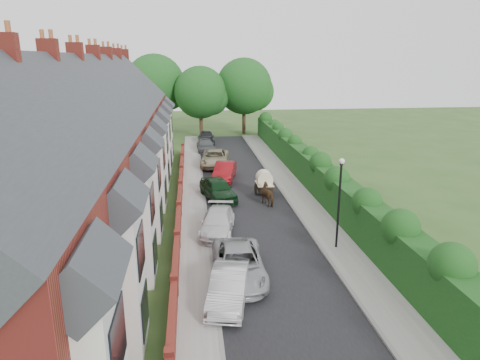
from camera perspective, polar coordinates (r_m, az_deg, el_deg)
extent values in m
plane|color=#2D4C1E|center=(20.34, 7.06, -14.31)|extent=(140.00, 140.00, 0.00)
cube|color=black|center=(30.08, 1.25, -3.87)|extent=(6.00, 58.00, 0.02)
cube|color=gray|center=(30.87, 8.82, -3.44)|extent=(2.20, 58.00, 0.12)
cube|color=gray|center=(29.81, -6.12, -4.05)|extent=(1.70, 58.00, 0.12)
cube|color=gray|center=(30.61, 6.92, -3.52)|extent=(0.18, 58.00, 0.13)
cube|color=gray|center=(29.82, -4.58, -3.99)|extent=(0.18, 58.00, 0.13)
cube|color=#133A12|center=(31.02, 12.12, -1.20)|extent=(1.50, 58.00, 2.50)
cube|color=maroon|center=(28.67, -19.69, 0.95)|extent=(8.00, 40.00, 6.50)
cube|color=#2C3035|center=(28.06, -20.31, 7.37)|extent=(8.00, 40.20, 8.00)
cube|color=black|center=(11.15, -15.94, -19.85)|extent=(0.06, 1.80, 1.60)
cube|color=#2C3035|center=(10.32, -19.62, -11.57)|extent=(1.70, 2.60, 1.70)
cube|color=silver|center=(12.63, -17.81, -12.27)|extent=(0.12, 1.20, 1.60)
cube|color=silver|center=(16.03, -14.17, -12.93)|extent=(0.70, 2.40, 5.20)
cube|color=black|center=(16.58, -12.56, -16.56)|extent=(0.06, 1.80, 1.60)
cube|color=black|center=(15.44, -13.10, -9.02)|extent=(0.06, 1.80, 1.60)
cube|color=#2C3035|center=(14.86, -15.53, -2.72)|extent=(1.70, 2.60, 1.70)
cube|color=#3F2D2D|center=(18.63, -14.01, -14.02)|extent=(0.08, 0.90, 2.10)
cube|color=silver|center=(17.14, -14.76, -4.41)|extent=(0.12, 1.20, 1.60)
cube|color=silver|center=(20.52, -12.47, -6.21)|extent=(0.70, 2.40, 5.20)
cube|color=black|center=(20.96, -11.25, -9.23)|extent=(0.06, 1.80, 1.60)
cube|color=black|center=(20.07, -11.62, -3.01)|extent=(0.06, 1.80, 1.60)
cube|color=#2C3035|center=(19.62, -13.42, 1.92)|extent=(1.70, 2.60, 1.70)
cube|color=#3F2D2D|center=(23.07, -12.52, -7.84)|extent=(0.08, 0.90, 2.10)
cube|color=silver|center=(21.86, -13.04, 0.12)|extent=(0.12, 1.20, 1.60)
cube|color=silver|center=(25.21, -11.41, -1.95)|extent=(0.70, 2.40, 5.20)
cube|color=black|center=(25.56, -10.43, -4.48)|extent=(0.06, 1.80, 1.60)
cube|color=black|center=(24.84, -10.71, 0.71)|extent=(0.06, 1.80, 1.60)
cube|color=#2C3035|center=(24.48, -12.14, 4.74)|extent=(1.70, 2.60, 1.70)
cube|color=#3F2D2D|center=(27.71, -11.54, -3.69)|extent=(0.08, 0.90, 2.10)
cube|color=silver|center=(26.69, -11.93, 3.03)|extent=(0.12, 1.20, 1.60)
cube|color=silver|center=(29.99, -10.68, 0.97)|extent=(0.70, 2.40, 5.20)
cube|color=black|center=(30.30, -9.87, -1.20)|extent=(0.06, 1.80, 1.60)
cube|color=black|center=(29.69, -10.09, 3.23)|extent=(0.06, 1.80, 1.60)
cube|color=#2C3035|center=(29.39, -11.28, 6.62)|extent=(1.70, 2.60, 1.70)
cube|color=#3F2D2D|center=(32.45, -10.86, -0.74)|extent=(0.08, 0.90, 2.10)
cube|color=silver|center=(31.57, -11.17, 5.05)|extent=(0.12, 1.20, 1.60)
cube|color=silver|center=(34.84, -10.16, 3.08)|extent=(0.70, 2.40, 5.20)
cube|color=black|center=(35.10, -9.47, 1.19)|extent=(0.06, 1.80, 1.60)
cube|color=black|center=(34.58, -9.65, 5.04)|extent=(0.06, 1.80, 1.60)
cube|color=#2C3035|center=(34.32, -10.66, 7.96)|extent=(1.70, 2.60, 1.70)
cube|color=#3F2D2D|center=(37.26, -10.35, 1.46)|extent=(0.08, 0.90, 2.10)
cube|color=silver|center=(36.48, -10.60, 6.52)|extent=(0.12, 1.20, 1.60)
cube|color=silver|center=(39.73, -9.77, 4.68)|extent=(0.70, 2.40, 5.20)
cube|color=black|center=(39.95, -9.16, 3.01)|extent=(0.06, 1.80, 1.60)
cube|color=black|center=(39.49, -9.31, 6.40)|extent=(0.06, 1.80, 1.60)
cube|color=#2C3035|center=(39.27, -10.19, 8.96)|extent=(1.70, 2.60, 1.70)
cube|color=#3F2D2D|center=(42.11, -9.95, 3.15)|extent=(0.08, 0.90, 2.10)
cube|color=silver|center=(41.41, -10.17, 7.64)|extent=(0.12, 1.20, 1.60)
cube|color=silver|center=(44.64, -9.46, 5.92)|extent=(0.70, 2.40, 5.20)
cube|color=black|center=(44.84, -8.91, 4.43)|extent=(0.06, 1.80, 1.60)
cube|color=black|center=(44.43, -9.05, 7.46)|extent=(0.06, 1.80, 1.60)
cube|color=#2C3035|center=(44.23, -9.83, 9.74)|extent=(1.70, 2.60, 1.70)
cube|color=#3F2D2D|center=(47.00, -9.64, 4.49)|extent=(0.08, 0.90, 2.10)
cube|color=silver|center=(46.36, -9.83, 8.52)|extent=(0.12, 1.20, 1.60)
cube|color=maroon|center=(18.25, -28.75, 14.36)|extent=(0.90, 0.50, 1.60)
cylinder|color=brown|center=(18.21, -28.55, 17.40)|extent=(0.20, 0.20, 0.50)
cube|color=maroon|center=(22.99, -24.13, 14.85)|extent=(0.90, 0.50, 1.60)
cylinder|color=brown|center=(23.07, -24.90, 17.14)|extent=(0.20, 0.20, 0.50)
cylinder|color=brown|center=(22.96, -23.91, 17.26)|extent=(0.20, 0.20, 0.50)
cube|color=maroon|center=(27.82, -21.09, 15.12)|extent=(0.90, 0.50, 1.60)
cylinder|color=brown|center=(27.88, -21.70, 17.02)|extent=(0.20, 0.20, 0.50)
cylinder|color=brown|center=(27.79, -20.87, 17.11)|extent=(0.20, 0.20, 0.50)
cube|color=maroon|center=(32.70, -18.95, 15.29)|extent=(0.90, 0.50, 1.60)
cylinder|color=brown|center=(32.75, -19.46, 16.91)|extent=(0.20, 0.20, 0.50)
cylinder|color=brown|center=(32.67, -18.74, 16.98)|extent=(0.20, 0.20, 0.50)
cube|color=maroon|center=(37.61, -17.36, 15.40)|extent=(0.90, 0.50, 1.60)
cylinder|color=brown|center=(37.66, -17.80, 16.81)|extent=(0.20, 0.20, 0.50)
cylinder|color=brown|center=(37.59, -17.17, 16.87)|extent=(0.20, 0.20, 0.50)
cube|color=maroon|center=(42.54, -16.14, 15.48)|extent=(0.90, 0.50, 1.60)
cylinder|color=brown|center=(42.58, -16.52, 16.73)|extent=(0.20, 0.20, 0.50)
cylinder|color=brown|center=(42.52, -15.96, 16.77)|extent=(0.20, 0.20, 0.50)
cube|color=maroon|center=(47.48, -15.17, 15.53)|extent=(0.90, 0.50, 1.60)
cylinder|color=brown|center=(47.52, -15.51, 16.66)|extent=(0.20, 0.20, 0.50)
cylinder|color=brown|center=(47.47, -15.01, 16.69)|extent=(0.20, 0.20, 0.50)
cube|color=maroon|center=(17.53, -8.99, -18.11)|extent=(0.30, 4.70, 0.90)
cube|color=maroon|center=(21.85, -8.52, -10.77)|extent=(0.30, 4.70, 0.90)
cube|color=maroon|center=(26.41, -8.23, -5.91)|extent=(0.30, 4.70, 0.90)
cube|color=maroon|center=(31.11, -8.02, -2.49)|extent=(0.30, 4.70, 0.90)
cube|color=maroon|center=(35.89, -7.87, 0.02)|extent=(0.30, 4.70, 0.90)
cube|color=maroon|center=(40.72, -7.76, 1.94)|extent=(0.30, 4.70, 0.90)
cube|color=maroon|center=(45.59, -7.67, 3.45)|extent=(0.30, 4.70, 0.90)
cube|color=maroon|center=(19.60, -8.74, -13.78)|extent=(0.35, 0.35, 1.10)
cube|color=maroon|center=(24.07, -8.37, -7.89)|extent=(0.35, 0.35, 1.10)
cube|color=maroon|center=(28.72, -8.12, -3.87)|extent=(0.35, 0.35, 1.10)
cube|color=maroon|center=(33.46, -7.95, -0.98)|extent=(0.35, 0.35, 1.10)
cube|color=maroon|center=(38.28, -7.82, 1.18)|extent=(0.35, 0.35, 1.10)
cube|color=maroon|center=(43.13, -7.72, 2.86)|extent=(0.35, 0.35, 1.10)
cube|color=maroon|center=(48.02, -7.64, 4.20)|extent=(0.35, 0.35, 1.10)
cylinder|color=black|center=(23.75, 13.01, -3.67)|extent=(0.12, 0.12, 4.80)
cylinder|color=black|center=(23.07, 13.39, 2.08)|extent=(0.20, 0.20, 0.10)
sphere|color=silver|center=(23.03, 13.41, 2.44)|extent=(0.32, 0.32, 0.32)
cylinder|color=#332316|center=(57.58, -5.22, 8.07)|extent=(0.50, 0.50, 4.75)
sphere|color=#164418|center=(57.21, -5.31, 11.55)|extent=(6.80, 6.80, 6.80)
sphere|color=#164418|center=(57.61, -3.92, 10.95)|extent=(4.76, 4.76, 4.76)
cylinder|color=#332316|center=(59.97, 0.53, 8.69)|extent=(0.50, 0.50, 5.25)
sphere|color=#164418|center=(59.61, 0.53, 12.39)|extent=(7.60, 7.60, 7.60)
sphere|color=#164418|center=(60.16, 1.96, 11.72)|extent=(5.32, 5.32, 5.32)
cylinder|color=#332316|center=(60.66, -11.05, 8.60)|extent=(0.50, 0.50, 5.50)
sphere|color=#164418|center=(60.30, -11.25, 12.43)|extent=(8.00, 8.00, 8.00)
sphere|color=#164418|center=(60.54, -9.65, 11.79)|extent=(5.60, 5.60, 5.60)
imported|color=#B5B4BA|center=(19.03, -1.52, -13.99)|extent=(2.37, 4.55, 1.43)
imported|color=#9A9CA1|center=(20.83, -0.17, -11.12)|extent=(2.57, 5.33, 1.46)
imported|color=silver|center=(25.89, -3.04, -5.67)|extent=(2.68, 4.95, 1.36)
imported|color=black|center=(31.93, -2.97, -1.20)|extent=(2.98, 5.04, 1.61)
imported|color=maroon|center=(37.07, -2.06, 1.17)|extent=(2.55, 4.84, 1.52)
imported|color=tan|center=(41.97, -3.37, 2.93)|extent=(3.20, 5.81, 1.54)
imported|color=#4C4E53|center=(48.75, -4.61, 4.62)|extent=(2.06, 4.73, 1.35)
imported|color=black|center=(53.32, -4.49, 5.73)|extent=(1.89, 4.66, 1.59)
imported|color=#462F19|center=(30.81, 3.87, -1.93)|extent=(1.39, 1.99, 1.54)
cube|color=black|center=(32.64, 3.25, -0.87)|extent=(1.10, 1.83, 0.46)
cylinder|color=beige|center=(32.46, 3.27, 0.21)|extent=(1.19, 1.14, 1.19)
cube|color=beige|center=(32.57, 3.26, -0.48)|extent=(1.21, 1.88, 0.04)
cylinder|color=black|center=(33.17, 2.07, -1.24)|extent=(0.07, 0.82, 0.82)
cylinder|color=black|center=(33.37, 4.09, -1.17)|extent=(0.07, 0.82, 0.82)
cylinder|color=black|center=(31.62, 2.99, -1.34)|extent=(0.06, 1.65, 0.06)
cylinder|color=black|center=(31.73, 4.13, -1.29)|extent=(0.06, 1.65, 0.06)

